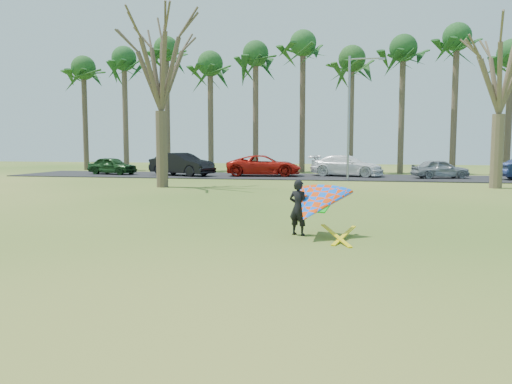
% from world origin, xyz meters
% --- Properties ---
extents(ground, '(100.00, 100.00, 0.00)m').
position_xyz_m(ground, '(0.00, 0.00, 0.00)').
color(ground, '#205412').
rests_on(ground, ground).
extents(parking_strip, '(46.00, 7.00, 0.06)m').
position_xyz_m(parking_strip, '(0.00, 25.00, 0.03)').
color(parking_strip, black).
rests_on(parking_strip, ground).
extents(palm_0, '(4.84, 4.84, 10.84)m').
position_xyz_m(palm_0, '(-22.00, 31.00, 9.17)').
color(palm_0, '#46382A').
rests_on(palm_0, ground).
extents(palm_1, '(4.84, 4.84, 11.54)m').
position_xyz_m(palm_1, '(-18.00, 31.00, 9.85)').
color(palm_1, brown).
rests_on(palm_1, ground).
extents(palm_2, '(4.84, 4.84, 12.24)m').
position_xyz_m(palm_2, '(-14.00, 31.00, 10.52)').
color(palm_2, brown).
rests_on(palm_2, ground).
extents(palm_3, '(4.84, 4.84, 10.84)m').
position_xyz_m(palm_3, '(-10.00, 31.00, 9.17)').
color(palm_3, '#48372B').
rests_on(palm_3, ground).
extents(palm_4, '(4.84, 4.84, 11.54)m').
position_xyz_m(palm_4, '(-6.00, 31.00, 9.85)').
color(palm_4, '#4E3C2F').
rests_on(palm_4, ground).
extents(palm_5, '(4.84, 4.84, 12.24)m').
position_xyz_m(palm_5, '(-2.00, 31.00, 10.52)').
color(palm_5, '#46362A').
rests_on(palm_5, ground).
extents(palm_6, '(4.84, 4.84, 10.84)m').
position_xyz_m(palm_6, '(2.00, 31.00, 9.17)').
color(palm_6, brown).
rests_on(palm_6, ground).
extents(palm_7, '(4.84, 4.84, 11.54)m').
position_xyz_m(palm_7, '(6.00, 31.00, 9.85)').
color(palm_7, '#47392A').
rests_on(palm_7, ground).
extents(palm_8, '(4.84, 4.84, 12.24)m').
position_xyz_m(palm_8, '(10.00, 31.00, 10.52)').
color(palm_8, '#49392C').
rests_on(palm_8, ground).
extents(palm_9, '(4.84, 4.84, 10.84)m').
position_xyz_m(palm_9, '(14.00, 31.00, 9.17)').
color(palm_9, '#49392C').
rests_on(palm_9, ground).
extents(bare_tree_left, '(6.60, 6.60, 9.70)m').
position_xyz_m(bare_tree_left, '(-8.00, 15.00, 6.92)').
color(bare_tree_left, '#473B2B').
rests_on(bare_tree_left, ground).
extents(bare_tree_right, '(6.27, 6.27, 9.21)m').
position_xyz_m(bare_tree_right, '(10.00, 18.00, 6.57)').
color(bare_tree_right, brown).
rests_on(bare_tree_right, ground).
extents(streetlight, '(2.28, 0.18, 8.00)m').
position_xyz_m(streetlight, '(2.16, 22.00, 4.46)').
color(streetlight, gray).
rests_on(streetlight, ground).
extents(car_0, '(4.16, 2.35, 1.33)m').
position_xyz_m(car_0, '(-16.04, 24.57, 0.73)').
color(car_0, '#173B17').
rests_on(car_0, parking_strip).
extents(car_1, '(5.40, 3.48, 1.68)m').
position_xyz_m(car_1, '(-10.18, 24.10, 0.90)').
color(car_1, black).
rests_on(car_1, parking_strip).
extents(car_2, '(5.76, 3.22, 1.52)m').
position_xyz_m(car_2, '(-4.11, 24.89, 0.82)').
color(car_2, red).
rests_on(car_2, parking_strip).
extents(car_3, '(5.65, 3.48, 1.53)m').
position_xyz_m(car_3, '(1.84, 25.85, 0.82)').
color(car_3, white).
rests_on(car_3, parking_strip).
extents(car_4, '(4.05, 2.41, 1.29)m').
position_xyz_m(car_4, '(8.18, 24.93, 0.71)').
color(car_4, '#8E949A').
rests_on(car_4, parking_strip).
extents(kite_flyer, '(2.13, 2.39, 2.02)m').
position_xyz_m(kite_flyer, '(1.59, 1.60, 0.84)').
color(kite_flyer, black).
rests_on(kite_flyer, ground).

